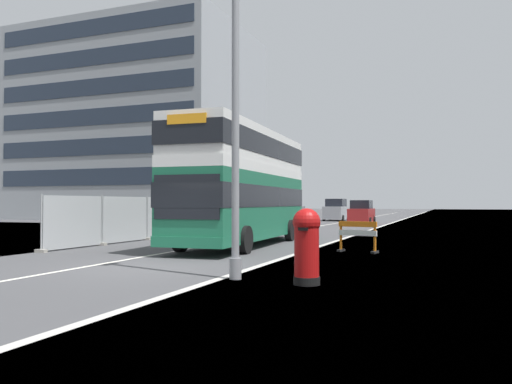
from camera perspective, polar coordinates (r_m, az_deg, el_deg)
The scene contains 11 objects.
ground at distance 14.43m, azimuth -10.16°, elevation -8.56°, with size 140.00×280.00×0.10m.
double_decker_bus at distance 21.79m, azimuth -1.40°, elevation 0.84°, with size 3.23×11.29×4.85m.
lamppost_foreground at distance 12.45m, azimuth -2.29°, elevation 11.02°, with size 0.29×0.70×9.36m.
red_pillar_postbox at distance 11.45m, azimuth 5.64°, elevation -5.61°, with size 0.61×0.61×1.68m.
roadworks_barrier at distance 19.10m, azimuth 11.20°, elevation -4.52°, with size 1.52×0.76×1.13m.
construction_site_fence at distance 29.88m, azimuth -6.68°, elevation -2.69°, with size 0.44×24.00×2.13m.
car_oncoming_near at distance 38.01m, azimuth 3.37°, elevation -2.31°, with size 1.97×4.00×2.28m.
car_receding_mid at distance 45.18m, azimuth 11.63°, elevation -2.26°, with size 1.96×3.89×2.02m.
car_receding_far at distance 52.21m, azimuth 8.88°, elevation -2.04°, with size 2.05×4.24×2.20m.
bare_tree_far_verge_near at distance 44.48m, azimuth -4.49°, elevation -0.47°, with size 1.67×2.07×4.76m.
backdrop_office_block at distance 61.84m, azimuth -12.65°, elevation 7.01°, with size 24.77×17.60×21.20m.
Camera 1 is at (8.04, -12.16, 1.81)m, focal length 36.05 mm.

